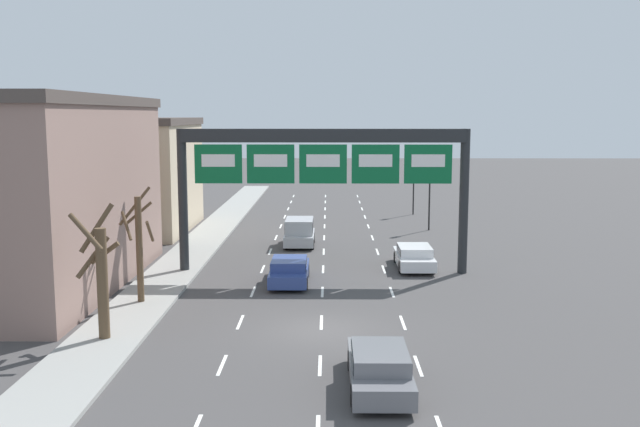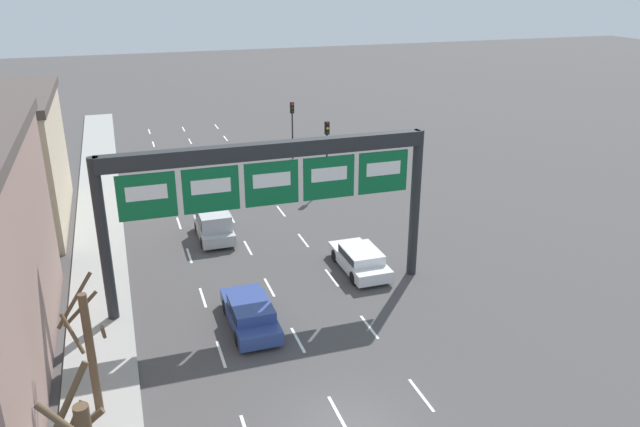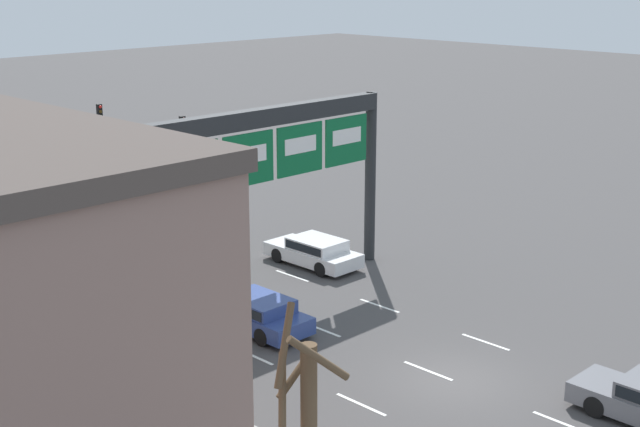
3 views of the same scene
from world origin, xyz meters
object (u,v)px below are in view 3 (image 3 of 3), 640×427
suv_silver (105,245)px  tree_bare_closest (305,408)px  traffic_light_mid_block (183,142)px  sign_gantry (244,155)px  car_white (314,251)px  tree_bare_second (177,339)px  car_blue (256,311)px  traffic_light_near_gantry (101,126)px

suv_silver → tree_bare_closest: bearing=-108.6°
suv_silver → traffic_light_mid_block: bearing=34.6°
sign_gantry → tree_bare_closest: size_ratio=3.09×
car_white → suv_silver: bearing=134.8°
tree_bare_closest → sign_gantry: bearing=55.2°
tree_bare_second → car_blue: bearing=32.0°
sign_gantry → tree_bare_second: bearing=-141.5°
car_blue → traffic_light_near_gantry: bearing=69.9°
car_blue → car_white: bearing=28.6°
sign_gantry → traffic_light_mid_block: sign_gantry is taller
tree_bare_closest → car_white: bearing=44.4°
suv_silver → car_white: bearing=-45.2°
car_white → traffic_light_mid_block: bearing=78.5°
sign_gantry → car_white: (4.98, 1.19, -5.27)m
traffic_light_mid_block → sign_gantry: bearing=-118.3°
suv_silver → car_blue: 10.23m
car_white → tree_bare_closest: (-13.09, -12.82, 1.91)m
suv_silver → tree_bare_closest: tree_bare_closest is taller
car_white → suv_silver: size_ratio=1.15×
sign_gantry → traffic_light_mid_block: (7.61, 14.13, -2.45)m
car_white → traffic_light_mid_block: size_ratio=0.93×
traffic_light_mid_block → tree_bare_second: tree_bare_second is taller
suv_silver → tree_bare_second: 15.73m
sign_gantry → car_white: size_ratio=3.34×
car_white → traffic_light_near_gantry: 21.48m
car_white → tree_bare_closest: tree_bare_closest is taller
car_white → tree_bare_second: bearing=-149.7°
car_white → traffic_light_mid_block: (2.62, 12.94, 2.82)m
tree_bare_second → traffic_light_near_gantry: bearing=61.7°
suv_silver → tree_bare_closest: size_ratio=0.80×
suv_silver → tree_bare_second: (-6.49, -14.22, 1.82)m
car_white → car_blue: (-6.64, -3.62, 0.01)m
traffic_light_near_gantry → tree_bare_second: 32.69m
sign_gantry → traffic_light_mid_block: bearing=61.7°
car_white → tree_bare_closest: 18.42m
traffic_light_near_gantry → tree_bare_closest: 37.38m
sign_gantry → tree_bare_closest: sign_gantry is taller
traffic_light_near_gantry → traffic_light_mid_block: traffic_light_mid_block is taller
car_blue → tree_bare_closest: bearing=-125.0°
traffic_light_near_gantry → car_white: bearing=-96.6°
car_blue → traffic_light_near_gantry: size_ratio=0.98×
sign_gantry → tree_bare_second: (-8.06, -6.42, -3.17)m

